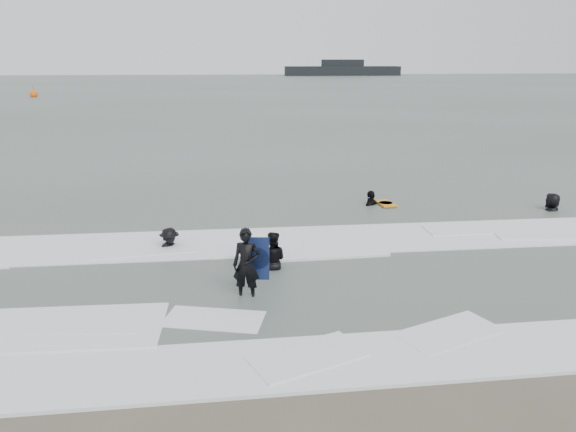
{
  "coord_description": "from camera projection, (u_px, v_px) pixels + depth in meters",
  "views": [
    {
      "loc": [
        -1.61,
        -9.2,
        5.17
      ],
      "look_at": [
        0.0,
        5.0,
        1.1
      ],
      "focal_mm": 35.0,
      "sensor_mm": 36.0,
      "label": 1
    }
  ],
  "objects": [
    {
      "name": "ground",
      "position": [
        318.0,
        346.0,
        10.39
      ],
      "size": [
        320.0,
        320.0,
        0.0
      ],
      "primitive_type": "plane",
      "color": "brown",
      "rests_on": "ground"
    },
    {
      "name": "sea",
      "position": [
        234.0,
        91.0,
        86.82
      ],
      "size": [
        320.0,
        320.0,
        0.0
      ],
      "primitive_type": "plane",
      "color": "#47544C",
      "rests_on": "ground"
    },
    {
      "name": "surfer_centre",
      "position": [
        247.0,
        299.0,
        12.42
      ],
      "size": [
        0.68,
        0.53,
        1.65
      ],
      "primitive_type": "imported",
      "rotation": [
        0.0,
        0.0,
        -0.25
      ],
      "color": "black",
      "rests_on": "ground"
    },
    {
      "name": "surfer_wading",
      "position": [
        272.0,
        269.0,
        14.15
      ],
      "size": [
        0.82,
        0.68,
        1.54
      ],
      "primitive_type": "imported",
      "rotation": [
        0.0,
        0.0,
        3.0
      ],
      "color": "black",
      "rests_on": "ground"
    },
    {
      "name": "surfer_breaker",
      "position": [
        170.0,
        250.0,
        15.59
      ],
      "size": [
        1.09,
        1.02,
        1.48
      ],
      "primitive_type": "imported",
      "rotation": [
        0.0,
        0.0,
        0.66
      ],
      "color": "black",
      "rests_on": "ground"
    },
    {
      "name": "surfer_right_near",
      "position": [
        371.0,
        206.0,
        20.17
      ],
      "size": [
        1.01,
        1.0,
        1.72
      ],
      "primitive_type": "imported",
      "rotation": [
        0.0,
        0.0,
        -2.37
      ],
      "color": "black",
      "rests_on": "ground"
    },
    {
      "name": "surfer_right_far",
      "position": [
        551.0,
        211.0,
        19.44
      ],
      "size": [
        1.0,
        1.04,
        1.8
      ],
      "primitive_type": "imported",
      "rotation": [
        0.0,
        0.0,
        -2.27
      ],
      "color": "black",
      "rests_on": "ground"
    },
    {
      "name": "surf_foam",
      "position": [
        294.0,
        271.0,
        13.91
      ],
      "size": [
        30.03,
        9.06,
        0.09
      ],
      "color": "white",
      "rests_on": "ground"
    },
    {
      "name": "bodyboards",
      "position": [
        313.0,
        231.0,
        15.6
      ],
      "size": [
        5.73,
        7.79,
        1.25
      ],
      "color": "#0D1941",
      "rests_on": "ground"
    },
    {
      "name": "buoy",
      "position": [
        34.0,
        94.0,
        73.31
      ],
      "size": [
        1.0,
        1.0,
        1.65
      ],
      "color": "#EB5C0A",
      "rests_on": "ground"
    },
    {
      "name": "vessel_horizon",
      "position": [
        342.0,
        70.0,
        155.27
      ],
      "size": [
        31.69,
        5.66,
        4.3
      ],
      "color": "black",
      "rests_on": "ground"
    }
  ]
}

